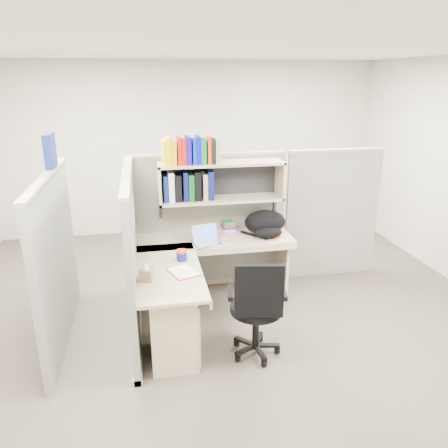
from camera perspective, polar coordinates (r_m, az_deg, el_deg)
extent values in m
plane|color=#38322B|center=(4.74, 0.00, -12.46)|extent=(6.00, 6.00, 0.00)
plane|color=#ACA99C|center=(7.11, -4.56, 9.74)|extent=(6.00, 0.00, 6.00)
plane|color=#ACA99C|center=(1.66, 21.71, -24.59)|extent=(6.00, 0.00, 6.00)
plane|color=silver|center=(4.06, 0.00, 22.22)|extent=(6.00, 6.00, 0.00)
cube|color=slate|center=(5.21, -1.84, 0.22)|extent=(1.80, 0.06, 1.60)
cube|color=gray|center=(5.01, -1.93, 9.09)|extent=(1.80, 0.08, 0.03)
cube|color=slate|center=(4.31, -11.86, -4.23)|extent=(0.06, 1.80, 1.60)
cube|color=gray|center=(4.07, -12.62, 6.40)|extent=(0.08, 1.80, 0.03)
cube|color=slate|center=(4.39, -21.04, -4.69)|extent=(0.06, 1.80, 1.60)
cube|color=slate|center=(5.64, 13.90, 1.14)|extent=(1.20, 0.06, 1.60)
cube|color=navy|center=(4.46, -21.79, 8.87)|extent=(0.07, 0.27, 0.32)
cube|color=white|center=(4.32, -11.75, 1.46)|extent=(0.00, 0.21, 0.28)
cube|color=tan|center=(4.84, -0.38, 7.93)|extent=(1.40, 0.34, 0.03)
cube|color=tan|center=(4.94, -0.37, 3.25)|extent=(1.40, 0.34, 0.03)
cube|color=tan|center=(4.82, -8.45, 5.16)|extent=(0.03, 0.34, 0.44)
cube|color=tan|center=(5.05, 7.34, 5.85)|extent=(0.03, 0.34, 0.44)
cube|color=black|center=(5.04, -0.70, 5.97)|extent=(1.38, 0.01, 0.41)
cube|color=#D8E104|center=(4.73, -7.84, 9.27)|extent=(0.03, 0.20, 0.26)
cube|color=yellow|center=(4.73, -7.32, 9.48)|extent=(0.05, 0.20, 0.29)
cube|color=orange|center=(4.74, -6.67, 9.33)|extent=(0.06, 0.20, 0.26)
cube|color=red|center=(4.74, -5.91, 9.55)|extent=(0.04, 0.20, 0.29)
cube|color=#B01307|center=(4.74, -5.38, 9.39)|extent=(0.05, 0.20, 0.26)
cube|color=#180596|center=(4.75, -4.74, 9.60)|extent=(0.06, 0.20, 0.29)
cube|color=#0527A9|center=(4.76, -3.97, 9.45)|extent=(0.04, 0.20, 0.26)
cube|color=#050D9A|center=(4.76, -3.45, 9.65)|extent=(0.04, 0.20, 0.29)
cube|color=#076A26|center=(4.77, -2.81, 9.50)|extent=(0.06, 0.20, 0.26)
cube|color=#F02F05|center=(4.77, -2.05, 9.71)|extent=(0.04, 0.20, 0.29)
cube|color=black|center=(4.78, -1.53, 9.55)|extent=(0.05, 0.20, 0.26)
cube|color=#9D9879|center=(4.79, -0.90, 9.74)|extent=(0.06, 0.20, 0.29)
cube|color=#07154C|center=(4.85, -7.66, 4.74)|extent=(0.05, 0.24, 0.29)
cube|color=silver|center=(4.85, -6.94, 4.95)|extent=(0.06, 0.24, 0.32)
cube|color=black|center=(4.86, -6.08, 4.83)|extent=(0.07, 0.24, 0.29)
cube|color=#070B48|center=(4.86, -5.12, 5.05)|extent=(0.05, 0.24, 0.32)
cube|color=#094211|center=(4.87, -4.39, 4.92)|extent=(0.06, 0.24, 0.29)
cube|color=black|center=(4.87, -3.55, 5.13)|extent=(0.07, 0.24, 0.32)
cube|color=gray|center=(4.89, -2.59, 5.01)|extent=(0.05, 0.24, 0.29)
cube|color=#070F4D|center=(4.89, -1.87, 5.21)|extent=(0.06, 0.24, 0.32)
cube|color=tan|center=(4.93, -1.23, -1.92)|extent=(1.74, 0.60, 0.03)
cube|color=tan|center=(4.17, -7.25, -6.09)|extent=(0.60, 1.34, 0.03)
cube|color=tan|center=(4.67, -0.61, -3.59)|extent=(1.74, 0.02, 0.07)
cube|color=tan|center=(4.20, -3.13, -6.24)|extent=(0.02, 1.34, 0.07)
cube|color=tan|center=(4.03, -6.69, -13.00)|extent=(0.40, 0.55, 0.68)
cube|color=gray|center=(3.95, -3.71, -10.29)|extent=(0.02, 0.50, 0.16)
cube|color=gray|center=(4.04, -3.66, -12.53)|extent=(0.02, 0.50, 0.16)
cube|color=gray|center=(4.16, -3.59, -15.12)|extent=(0.02, 0.50, 0.22)
cube|color=#B2B2B7|center=(3.95, -3.56, -10.28)|extent=(0.01, 0.12, 0.01)
cube|color=tan|center=(5.27, 7.38, -4.93)|extent=(0.03, 0.55, 0.70)
cylinder|color=navy|center=(4.33, -5.56, -4.17)|extent=(0.10, 0.10, 0.09)
cylinder|color=red|center=(4.31, -5.58, -3.55)|extent=(0.11, 0.11, 0.02)
ellipsoid|color=#8896C1|center=(4.84, 0.13, -1.93)|extent=(0.09, 0.06, 0.03)
cylinder|color=white|center=(5.01, -1.82, -0.73)|extent=(0.08, 0.08, 0.11)
cylinder|color=black|center=(4.00, 4.23, -10.85)|extent=(0.47, 0.47, 0.07)
cube|color=black|center=(3.67, 4.61, -8.74)|extent=(0.41, 0.12, 0.47)
cylinder|color=black|center=(4.10, 4.16, -13.23)|extent=(0.06, 0.06, 0.41)
cylinder|color=black|center=(4.23, 4.09, -15.95)|extent=(0.45, 0.45, 0.10)
cube|color=black|center=(3.91, 0.78, -8.92)|extent=(0.09, 0.27, 0.04)
cube|color=black|center=(3.95, 7.75, -8.81)|extent=(0.09, 0.27, 0.04)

